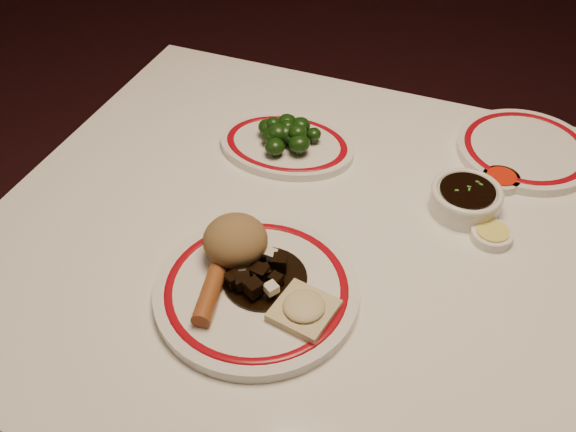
{
  "coord_description": "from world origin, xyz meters",
  "views": [
    {
      "loc": [
        0.13,
        -0.68,
        1.45
      ],
      "look_at": [
        -0.12,
        -0.03,
        0.8
      ],
      "focal_mm": 40.0,
      "sensor_mm": 36.0,
      "label": 1
    }
  ],
  "objects_px": {
    "dining_table": "(365,288)",
    "spring_roll": "(210,294)",
    "rice_mound": "(235,240)",
    "broccoli_plate": "(287,145)",
    "stirfry_heap": "(262,276)",
    "soy_bowl": "(465,200)",
    "broccoli_pile": "(286,133)",
    "main_plate": "(257,291)",
    "fried_wonton": "(304,309)"
  },
  "relations": [
    {
      "from": "rice_mound",
      "to": "broccoli_plate",
      "type": "distance_m",
      "value": 0.3
    },
    {
      "from": "stirfry_heap",
      "to": "broccoli_plate",
      "type": "xyz_separation_m",
      "value": [
        -0.09,
        0.32,
        -0.02
      ]
    },
    {
      "from": "stirfry_heap",
      "to": "soy_bowl",
      "type": "distance_m",
      "value": 0.36
    },
    {
      "from": "fried_wonton",
      "to": "broccoli_pile",
      "type": "bearing_deg",
      "value": 115.23
    },
    {
      "from": "fried_wonton",
      "to": "dining_table",
      "type": "bearing_deg",
      "value": 74.85
    },
    {
      "from": "dining_table",
      "to": "soy_bowl",
      "type": "height_order",
      "value": "soy_bowl"
    },
    {
      "from": "stirfry_heap",
      "to": "broccoli_pile",
      "type": "relative_size",
      "value": 1.06
    },
    {
      "from": "dining_table",
      "to": "spring_roll",
      "type": "distance_m",
      "value": 0.29
    },
    {
      "from": "fried_wonton",
      "to": "soy_bowl",
      "type": "bearing_deg",
      "value": 62.41
    },
    {
      "from": "main_plate",
      "to": "broccoli_pile",
      "type": "height_order",
      "value": "broccoli_pile"
    },
    {
      "from": "rice_mound",
      "to": "broccoli_plate",
      "type": "relative_size",
      "value": 0.37
    },
    {
      "from": "main_plate",
      "to": "rice_mound",
      "type": "distance_m",
      "value": 0.08
    },
    {
      "from": "dining_table",
      "to": "spring_roll",
      "type": "relative_size",
      "value": 12.44
    },
    {
      "from": "broccoli_plate",
      "to": "rice_mound",
      "type": "bearing_deg",
      "value": -82.91
    },
    {
      "from": "main_plate",
      "to": "rice_mound",
      "type": "height_order",
      "value": "rice_mound"
    },
    {
      "from": "spring_roll",
      "to": "main_plate",
      "type": "bearing_deg",
      "value": 30.89
    },
    {
      "from": "spring_roll",
      "to": "broccoli_plate",
      "type": "relative_size",
      "value": 0.38
    },
    {
      "from": "main_plate",
      "to": "fried_wonton",
      "type": "distance_m",
      "value": 0.08
    },
    {
      "from": "broccoli_plate",
      "to": "soy_bowl",
      "type": "xyz_separation_m",
      "value": [
        0.33,
        -0.04,
        0.01
      ]
    },
    {
      "from": "fried_wonton",
      "to": "soy_bowl",
      "type": "height_order",
      "value": "soy_bowl"
    },
    {
      "from": "dining_table",
      "to": "main_plate",
      "type": "height_order",
      "value": "main_plate"
    },
    {
      "from": "dining_table",
      "to": "fried_wonton",
      "type": "distance_m",
      "value": 0.21
    },
    {
      "from": "rice_mound",
      "to": "stirfry_heap",
      "type": "bearing_deg",
      "value": -28.9
    },
    {
      "from": "main_plate",
      "to": "broccoli_pile",
      "type": "xyz_separation_m",
      "value": [
        -0.09,
        0.33,
        0.03
      ]
    },
    {
      "from": "broccoli_plate",
      "to": "broccoli_pile",
      "type": "distance_m",
      "value": 0.03
    },
    {
      "from": "fried_wonton",
      "to": "broccoli_pile",
      "type": "height_order",
      "value": "broccoli_pile"
    },
    {
      "from": "dining_table",
      "to": "soy_bowl",
      "type": "distance_m",
      "value": 0.21
    },
    {
      "from": "main_plate",
      "to": "fried_wonton",
      "type": "bearing_deg",
      "value": -13.81
    },
    {
      "from": "broccoli_plate",
      "to": "dining_table",
      "type": "bearing_deg",
      "value": -41.36
    },
    {
      "from": "broccoli_pile",
      "to": "spring_roll",
      "type": "bearing_deg",
      "value": -84.26
    },
    {
      "from": "dining_table",
      "to": "rice_mound",
      "type": "bearing_deg",
      "value": -148.79
    },
    {
      "from": "spring_roll",
      "to": "rice_mound",
      "type": "bearing_deg",
      "value": 79.33
    },
    {
      "from": "dining_table",
      "to": "stirfry_heap",
      "type": "height_order",
      "value": "stirfry_heap"
    },
    {
      "from": "broccoli_pile",
      "to": "soy_bowl",
      "type": "xyz_separation_m",
      "value": [
        0.33,
        -0.04,
        -0.02
      ]
    },
    {
      "from": "broccoli_plate",
      "to": "soy_bowl",
      "type": "relative_size",
      "value": 2.27
    },
    {
      "from": "dining_table",
      "to": "main_plate",
      "type": "bearing_deg",
      "value": -129.72
    },
    {
      "from": "fried_wonton",
      "to": "broccoli_plate",
      "type": "relative_size",
      "value": 0.35
    },
    {
      "from": "main_plate",
      "to": "stirfry_heap",
      "type": "xyz_separation_m",
      "value": [
        0.0,
        0.01,
        0.02
      ]
    },
    {
      "from": "main_plate",
      "to": "spring_roll",
      "type": "bearing_deg",
      "value": -137.41
    },
    {
      "from": "fried_wonton",
      "to": "broccoli_pile",
      "type": "distance_m",
      "value": 0.39
    },
    {
      "from": "rice_mound",
      "to": "broccoli_plate",
      "type": "xyz_separation_m",
      "value": [
        -0.04,
        0.29,
        -0.04
      ]
    },
    {
      "from": "dining_table",
      "to": "fried_wonton",
      "type": "xyz_separation_m",
      "value": [
        -0.05,
        -0.17,
        0.12
      ]
    },
    {
      "from": "rice_mound",
      "to": "soy_bowl",
      "type": "xyz_separation_m",
      "value": [
        0.29,
        0.25,
        -0.03
      ]
    },
    {
      "from": "rice_mound",
      "to": "broccoli_pile",
      "type": "xyz_separation_m",
      "value": [
        -0.04,
        0.29,
        -0.01
      ]
    },
    {
      "from": "dining_table",
      "to": "rice_mound",
      "type": "relative_size",
      "value": 12.78
    },
    {
      "from": "main_plate",
      "to": "broccoli_plate",
      "type": "bearing_deg",
      "value": 104.61
    },
    {
      "from": "stirfry_heap",
      "to": "rice_mound",
      "type": "bearing_deg",
      "value": 151.1
    },
    {
      "from": "dining_table",
      "to": "main_plate",
      "type": "relative_size",
      "value": 3.21
    },
    {
      "from": "dining_table",
      "to": "spring_roll",
      "type": "height_order",
      "value": "spring_roll"
    },
    {
      "from": "spring_roll",
      "to": "stirfry_heap",
      "type": "distance_m",
      "value": 0.08
    }
  ]
}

